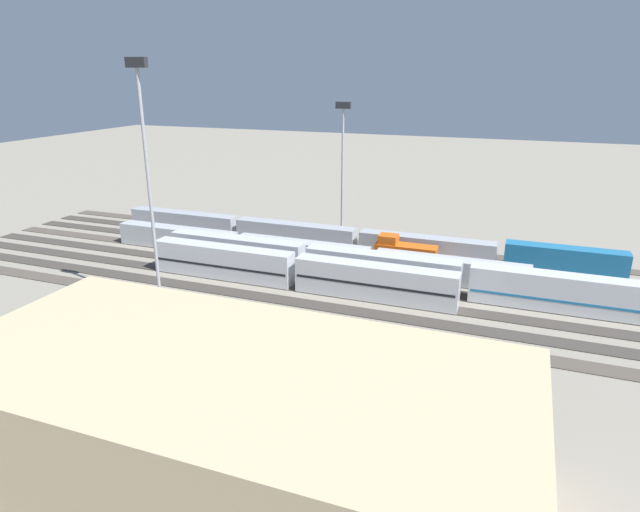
# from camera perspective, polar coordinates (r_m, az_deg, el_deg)

# --- Properties ---
(ground_plane) EXTENTS (400.00, 400.00, 0.00)m
(ground_plane) POSITION_cam_1_polar(r_m,az_deg,el_deg) (85.22, 3.31, -2.14)
(ground_plane) COLOR gray
(track_bed_0) EXTENTS (140.00, 2.80, 0.12)m
(track_bed_0) POSITION_cam_1_polar(r_m,az_deg,el_deg) (101.14, 6.30, 1.21)
(track_bed_0) COLOR #4C443D
(track_bed_0) RESTS_ON ground_plane
(track_bed_1) EXTENTS (140.00, 2.80, 0.12)m
(track_bed_1) POSITION_cam_1_polar(r_m,az_deg,el_deg) (96.53, 5.55, 0.38)
(track_bed_1) COLOR #3D3833
(track_bed_1) RESTS_ON ground_plane
(track_bed_2) EXTENTS (140.00, 2.80, 0.12)m
(track_bed_2) POSITION_cam_1_polar(r_m,az_deg,el_deg) (91.96, 4.72, -0.54)
(track_bed_2) COLOR #3D3833
(track_bed_2) RESTS_ON ground_plane
(track_bed_3) EXTENTS (140.00, 2.80, 0.12)m
(track_bed_3) POSITION_cam_1_polar(r_m,az_deg,el_deg) (87.44, 3.80, -1.55)
(track_bed_3) COLOR #4C443D
(track_bed_3) RESTS_ON ground_plane
(track_bed_4) EXTENTS (140.00, 2.80, 0.12)m
(track_bed_4) POSITION_cam_1_polar(r_m,az_deg,el_deg) (82.97, 2.79, -2.68)
(track_bed_4) COLOR #3D3833
(track_bed_4) RESTS_ON ground_plane
(track_bed_5) EXTENTS (140.00, 2.80, 0.12)m
(track_bed_5) POSITION_cam_1_polar(r_m,az_deg,el_deg) (78.57, 1.65, -3.92)
(track_bed_5) COLOR #3D3833
(track_bed_5) RESTS_ON ground_plane
(track_bed_6) EXTENTS (140.00, 2.80, 0.12)m
(track_bed_6) POSITION_cam_1_polar(r_m,az_deg,el_deg) (74.25, 0.38, -5.32)
(track_bed_6) COLOR #3D3833
(track_bed_6) RESTS_ON ground_plane
(track_bed_7) EXTENTS (140.00, 2.80, 0.12)m
(track_bed_7) POSITION_cam_1_polar(r_m,az_deg,el_deg) (70.01, -1.05, -6.88)
(track_bed_7) COLOR #4C443D
(track_bed_7) RESTS_ON ground_plane
(train_on_track_4) EXTENTS (71.40, 3.06, 5.00)m
(train_on_track_4) POSITION_cam_1_polar(r_m,az_deg,el_deg) (80.70, 6.47, -1.47)
(train_on_track_4) COLOR silver
(train_on_track_4) RESTS_ON ground_plane
(train_on_track_3) EXTENTS (71.40, 3.00, 3.80)m
(train_on_track_3) POSITION_cam_1_polar(r_m,az_deg,el_deg) (89.80, -1.94, 0.35)
(train_on_track_3) COLOR #B7BABF
(train_on_track_3) RESTS_ON ground_plane
(train_on_track_5) EXTENTS (47.20, 3.06, 5.00)m
(train_on_track_5) POSITION_cam_1_polar(r_m,az_deg,el_deg) (79.77, -2.62, -1.61)
(train_on_track_5) COLOR silver
(train_on_track_5) RESTS_ON ground_plane
(train_on_track_2) EXTENTS (10.00, 3.00, 5.00)m
(train_on_track_2) POSITION_cam_1_polar(r_m,az_deg,el_deg) (89.82, 8.81, 0.23)
(train_on_track_2) COLOR #D85914
(train_on_track_2) RESTS_ON ground_plane
(train_on_track_1) EXTENTS (90.60, 3.00, 4.40)m
(train_on_track_1) POSITION_cam_1_polar(r_m,az_deg,el_deg) (97.04, 3.17, 1.79)
(train_on_track_1) COLOR #1E6B9E
(train_on_track_1) RESTS_ON ground_plane
(light_mast_0) EXTENTS (2.80, 0.70, 25.24)m
(light_mast_0) POSITION_cam_1_polar(r_m,az_deg,el_deg) (103.05, 2.40, 10.88)
(light_mast_0) COLOR #9EA0A5
(light_mast_0) RESTS_ON ground_plane
(light_mast_1) EXTENTS (2.80, 0.70, 32.03)m
(light_mast_1) POSITION_cam_1_polar(r_m,az_deg,el_deg) (72.36, -17.78, 9.61)
(light_mast_1) COLOR #9EA0A5
(light_mast_1) RESTS_ON ground_plane
(maintenance_shed) EXTENTS (42.87, 19.98, 10.94)m
(maintenance_shed) POSITION_cam_1_polar(r_m,az_deg,el_deg) (42.58, -9.36, -17.26)
(maintenance_shed) COLOR tan
(maintenance_shed) RESTS_ON ground_plane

